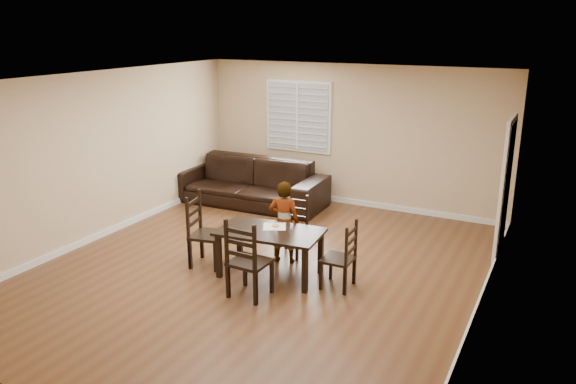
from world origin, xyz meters
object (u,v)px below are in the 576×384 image
object	(u,v)px
dining_table	(270,237)
chair_left	(200,232)
chair_far	(244,264)
child	(284,222)
sofa	(249,182)
chair_right	(346,259)
donut	(276,225)
chair_near	(295,226)

from	to	relation	value
dining_table	chair_left	size ratio (longest dim) A/B	1.39
chair_far	child	xyz separation A→B (m)	(-0.10, 1.30, 0.13)
sofa	chair_left	bearing A→B (deg)	-74.97
chair_left	chair_right	bearing A→B (deg)	-96.19
chair_far	donut	bearing A→B (deg)	-84.48
chair_far	child	distance (m)	1.31
chair_near	sofa	bearing A→B (deg)	136.45
chair_near	child	xyz separation A→B (m)	(0.03, -0.40, 0.20)
chair_right	child	xyz separation A→B (m)	(-1.14, 0.42, 0.20)
chair_left	chair_far	bearing A→B (deg)	-131.35
chair_left	chair_near	bearing A→B (deg)	-56.73
chair_far	donut	world-z (taller)	chair_far
chair_right	child	distance (m)	1.23
child	donut	distance (m)	0.37
chair_near	chair_right	distance (m)	1.43
chair_far	chair_left	world-z (taller)	chair_left
chair_right	sofa	size ratio (longest dim) A/B	0.31
child	sofa	distance (m)	2.92
chair_near	donut	size ratio (longest dim) A/B	9.23
chair_right	donut	world-z (taller)	chair_right
chair_near	chair_far	bearing A→B (deg)	-85.55
chair_right	donut	distance (m)	1.12
chair_near	donut	xyz separation A→B (m)	(0.08, -0.75, 0.27)
chair_near	chair_far	xyz separation A→B (m)	(0.13, -1.69, 0.07)
chair_left	donut	size ratio (longest dim) A/B	10.75
chair_near	chair_right	size ratio (longest dim) A/B	0.99
sofa	donut	bearing A→B (deg)	-54.21
chair_near	sofa	distance (m)	2.61
chair_near	chair_far	world-z (taller)	chair_far
chair_far	chair_left	bearing A→B (deg)	-27.34
chair_near	chair_right	bearing A→B (deg)	-35.01
dining_table	chair_near	bearing A→B (deg)	89.34
child	chair_far	bearing A→B (deg)	81.24
chair_far	dining_table	bearing A→B (deg)	-83.62
chair_near	donut	bearing A→B (deg)	-84.05
chair_near	child	bearing A→B (deg)	-86.12
chair_near	sofa	size ratio (longest dim) A/B	0.31
dining_table	chair_right	bearing A→B (deg)	-0.42
chair_right	chair_near	bearing A→B (deg)	-126.36
chair_far	chair_left	distance (m)	1.34
chair_left	child	world-z (taller)	child
chair_far	donut	size ratio (longest dim) A/B	10.72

